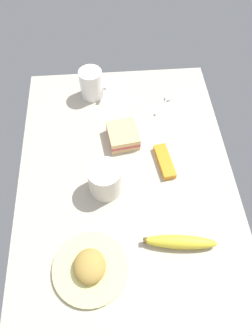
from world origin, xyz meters
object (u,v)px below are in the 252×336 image
at_px(coffee_mug_black, 91,83).
at_px(spoon, 166,101).
at_px(plate_of_food, 90,267).
at_px(banana, 180,242).
at_px(coffee_mug_milky, 105,179).
at_px(sandwich_main, 123,136).
at_px(snack_bar, 165,161).

relative_size(coffee_mug_black, spoon, 1.03).
height_order(plate_of_food, banana, plate_of_food).
xyz_separation_m(banana, spoon, (0.51, -0.04, -0.01)).
relative_size(coffee_mug_black, banana, 0.54).
relative_size(coffee_mug_black, coffee_mug_milky, 0.87).
bearing_deg(sandwich_main, snack_bar, -129.84).
distance_m(sandwich_main, banana, 0.38).
height_order(sandwich_main, banana, sandwich_main).
bearing_deg(snack_bar, coffee_mug_milky, 103.41).
distance_m(coffee_mug_black, spoon, 0.26).
relative_size(sandwich_main, snack_bar, 0.94).
bearing_deg(plate_of_food, spoon, -26.00).
xyz_separation_m(coffee_mug_black, spoon, (-0.05, -0.25, -0.05)).
height_order(sandwich_main, snack_bar, sandwich_main).
relative_size(sandwich_main, banana, 0.58).
distance_m(coffee_mug_black, banana, 0.61).
height_order(coffee_mug_black, banana, coffee_mug_black).
height_order(sandwich_main, spoon, sandwich_main).
bearing_deg(banana, coffee_mug_milky, 45.28).
relative_size(coffee_mug_milky, sandwich_main, 1.06).
distance_m(plate_of_food, coffee_mug_black, 0.61).
bearing_deg(banana, spoon, -4.26).
xyz_separation_m(sandwich_main, snack_bar, (-0.10, -0.12, -0.01)).
xyz_separation_m(plate_of_food, coffee_mug_milky, (0.23, -0.05, 0.04)).
distance_m(plate_of_food, banana, 0.24).
bearing_deg(snack_bar, coffee_mug_black, 26.08).
bearing_deg(coffee_mug_milky, snack_bar, -68.12).
xyz_separation_m(coffee_mug_milky, snack_bar, (0.07, -0.18, -0.04)).
relative_size(banana, spoon, 1.93).
height_order(plate_of_food, spoon, plate_of_food).
height_order(plate_of_food, sandwich_main, plate_of_food).
height_order(coffee_mug_black, coffee_mug_milky, coffee_mug_black).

